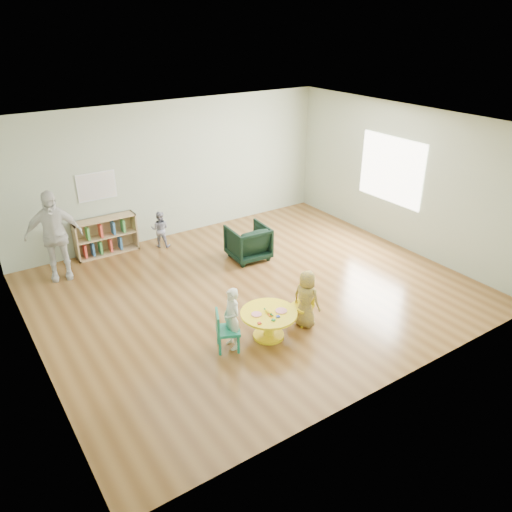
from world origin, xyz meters
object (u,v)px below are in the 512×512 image
(activity_table, at_px, (269,320))
(adult_caretaker, at_px, (54,236))
(child_right, at_px, (306,299))
(kid_chair_left, at_px, (225,329))
(armchair, at_px, (248,242))
(kid_chair_right, at_px, (303,304))
(toddler, at_px, (160,229))
(child_left, at_px, (232,319))
(bookshelf, at_px, (105,236))

(activity_table, distance_m, adult_caretaker, 4.17)
(activity_table, relative_size, child_right, 0.91)
(kid_chair_left, distance_m, armchair, 2.95)
(adult_caretaker, bearing_deg, kid_chair_right, -39.53)
(toddler, bearing_deg, child_right, 134.46)
(activity_table, height_order, kid_chair_right, kid_chair_right)
(kid_chair_left, distance_m, kid_chair_right, 1.37)
(kid_chair_left, distance_m, child_left, 0.18)
(child_left, bearing_deg, child_right, 86.83)
(bookshelf, xyz_separation_m, toddler, (1.03, -0.30, 0.01))
(toddler, bearing_deg, bookshelf, 18.61)
(kid_chair_left, height_order, bookshelf, bookshelf)
(armchair, height_order, toddler, toddler)
(child_left, relative_size, child_right, 1.02)
(armchair, bearing_deg, kid_chair_right, 82.04)
(toddler, height_order, adult_caretaker, adult_caretaker)
(activity_table, height_order, armchair, armchair)
(toddler, bearing_deg, adult_caretaker, 41.53)
(kid_chair_left, height_order, child_right, child_right)
(armchair, relative_size, toddler, 0.97)
(bookshelf, height_order, child_right, child_right)
(toddler, bearing_deg, child_left, 116.37)
(kid_chair_left, bearing_deg, activity_table, 106.64)
(kid_chair_left, distance_m, bookshelf, 4.05)
(bookshelf, distance_m, adult_caretaker, 1.24)
(activity_table, distance_m, bookshelf, 4.26)
(bookshelf, distance_m, toddler, 1.08)
(bookshelf, xyz_separation_m, armchair, (2.22, -1.75, -0.03))
(child_right, bearing_deg, armchair, -31.45)
(activity_table, bearing_deg, kid_chair_left, 172.03)
(activity_table, height_order, adult_caretaker, adult_caretaker)
(armchair, bearing_deg, bookshelf, -34.12)
(kid_chair_right, bearing_deg, armchair, -25.13)
(kid_chair_left, distance_m, adult_caretaker, 3.79)
(toddler, bearing_deg, kid_chair_right, 135.31)
(kid_chair_right, relative_size, bookshelf, 0.46)
(kid_chair_right, bearing_deg, toddler, -2.66)
(kid_chair_right, distance_m, child_right, 0.20)
(kid_chair_right, bearing_deg, adult_caretaker, 24.88)
(bookshelf, height_order, toddler, toddler)
(bookshelf, xyz_separation_m, child_left, (0.46, -4.04, 0.10))
(activity_table, bearing_deg, armchair, 63.58)
(kid_chair_left, distance_m, child_right, 1.34)
(toddler, xyz_separation_m, adult_caretaker, (-2.06, -0.23, 0.44))
(armchair, xyz_separation_m, child_right, (-0.54, -2.43, 0.12))
(activity_table, relative_size, toddler, 1.10)
(kid_chair_right, xyz_separation_m, adult_caretaker, (-2.74, 3.53, 0.52))
(kid_chair_right, xyz_separation_m, bookshelf, (-1.72, 4.07, 0.07))
(activity_table, height_order, child_right, child_right)
(adult_caretaker, bearing_deg, bookshelf, 40.38)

